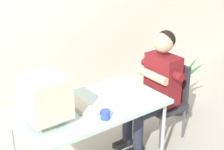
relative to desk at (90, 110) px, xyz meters
The scene contains 7 objects.
desk is the anchor object (origin of this frame).
crt_monitor 0.54m from the desk, behind, with size 0.36×0.35×0.43m.
keyboard 0.11m from the desk, 158.09° to the left, with size 0.16×0.48×0.03m.
office_chair 1.07m from the desk, ahead, with size 0.43×0.43×0.88m.
person_seated 0.87m from the desk, ahead, with size 0.71×0.58×1.29m.
potted_plant 1.65m from the desk, 10.57° to the left, with size 0.64×0.59×0.77m.
desk_mug 0.29m from the desk, 94.53° to the right, with size 0.09×0.10×0.08m.
Camera 1 is at (-1.52, -2.40, 2.26)m, focal length 54.33 mm.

